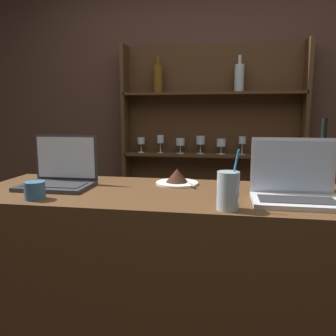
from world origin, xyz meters
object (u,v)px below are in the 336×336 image
wine_bottle_dark (322,163)px  laptop_near (60,175)px  water_glass (228,191)px  coffee_cup (35,190)px  laptop_far (295,187)px  cake_plate (177,178)px

wine_bottle_dark → laptop_near: bearing=-174.7°
laptop_near → water_glass: bearing=-18.5°
laptop_near → coffee_cup: size_ratio=3.95×
water_glass → coffee_cup: 0.75m
laptop_far → coffee_cup: (-1.01, -0.14, -0.02)m
laptop_far → cake_plate: bearing=153.9°
water_glass → coffee_cup: bearing=178.6°
water_glass → coffee_cup: water_glass is taller
water_glass → wine_bottle_dark: size_ratio=0.68×
cake_plate → water_glass: size_ratio=0.95×
cake_plate → coffee_cup: size_ratio=2.56×
coffee_cup → laptop_near: bearing=94.5°
water_glass → coffee_cup: (-0.75, 0.02, -0.03)m
laptop_near → coffee_cup: bearing=-85.5°
water_glass → wine_bottle_dark: wine_bottle_dark is taller
laptop_far → water_glass: laptop_far is taller
laptop_far → wine_bottle_dark: wine_bottle_dark is taller
water_glass → laptop_far: bearing=31.5°
cake_plate → wine_bottle_dark: (0.64, -0.03, 0.09)m
water_glass → cake_plate: bearing=120.8°
laptop_near → wine_bottle_dark: size_ratio=1.00×
coffee_cup → water_glass: bearing=-1.4°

